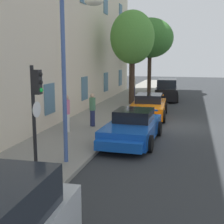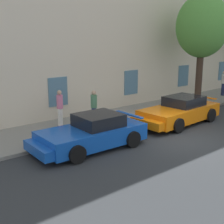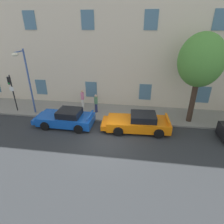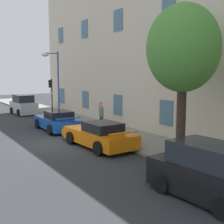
{
  "view_description": "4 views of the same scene",
  "coord_description": "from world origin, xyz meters",
  "px_view_note": "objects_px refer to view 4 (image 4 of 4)",
  "views": [
    {
      "loc": [
        -16.7,
        -0.84,
        3.71
      ],
      "look_at": [
        -1.41,
        3.1,
        0.86
      ],
      "focal_mm": 50.36,
      "sensor_mm": 36.0,
      "label": 1
    },
    {
      "loc": [
        -10.57,
        -8.08,
        4.43
      ],
      "look_at": [
        -1.35,
        3.07,
        0.87
      ],
      "focal_mm": 49.77,
      "sensor_mm": 36.0,
      "label": 2
    },
    {
      "loc": [
        1.83,
        -10.46,
        7.32
      ],
      "look_at": [
        -0.06,
        2.59,
        0.95
      ],
      "focal_mm": 29.16,
      "sensor_mm": 36.0,
      "label": 3
    },
    {
      "loc": [
        15.8,
        -6.17,
        3.96
      ],
      "look_at": [
        0.93,
        3.24,
        1.65
      ],
      "focal_mm": 48.33,
      "sensor_mm": 36.0,
      "label": 4
    }
  ],
  "objects_px": {
    "traffic_light": "(51,91)",
    "pedestrian_bystander": "(101,112)",
    "tree_near_kerb": "(183,49)",
    "pedestrian_admiring": "(101,116)",
    "hatchback_distant": "(208,173)",
    "sportscar_yellow_flank": "(98,135)",
    "street_lamp": "(53,73)",
    "hatchback_parked": "(23,105)",
    "sportscar_red_lead": "(57,121)"
  },
  "relations": [
    {
      "from": "sportscar_red_lead",
      "to": "sportscar_yellow_flank",
      "type": "xyz_separation_m",
      "value": [
        5.64,
        0.08,
        0.01
      ]
    },
    {
      "from": "hatchback_parked",
      "to": "traffic_light",
      "type": "distance_m",
      "value": 4.43
    },
    {
      "from": "tree_near_kerb",
      "to": "street_lamp",
      "type": "distance_m",
      "value": 13.43
    },
    {
      "from": "sportscar_yellow_flank",
      "to": "pedestrian_bystander",
      "type": "xyz_separation_m",
      "value": [
        -5.08,
        3.14,
        0.44
      ]
    },
    {
      "from": "hatchback_distant",
      "to": "sportscar_yellow_flank",
      "type": "bearing_deg",
      "value": 176.68
    },
    {
      "from": "tree_near_kerb",
      "to": "sportscar_yellow_flank",
      "type": "bearing_deg",
      "value": -156.76
    },
    {
      "from": "sportscar_yellow_flank",
      "to": "hatchback_distant",
      "type": "xyz_separation_m",
      "value": [
        7.79,
        -0.45,
        0.2
      ]
    },
    {
      "from": "sportscar_yellow_flank",
      "to": "pedestrian_bystander",
      "type": "bearing_deg",
      "value": 148.26
    },
    {
      "from": "tree_near_kerb",
      "to": "pedestrian_bystander",
      "type": "bearing_deg",
      "value": 172.14
    },
    {
      "from": "hatchback_parked",
      "to": "pedestrian_bystander",
      "type": "xyz_separation_m",
      "value": [
        9.78,
        2.86,
        0.21
      ]
    },
    {
      "from": "sportscar_red_lead",
      "to": "tree_near_kerb",
      "type": "height_order",
      "value": "tree_near_kerb"
    },
    {
      "from": "traffic_light",
      "to": "street_lamp",
      "type": "relative_size",
      "value": 0.6
    },
    {
      "from": "hatchback_parked",
      "to": "tree_near_kerb",
      "type": "xyz_separation_m",
      "value": [
        19.16,
        1.56,
        4.13
      ]
    },
    {
      "from": "sportscar_red_lead",
      "to": "pedestrian_admiring",
      "type": "xyz_separation_m",
      "value": [
        2.02,
        2.43,
        0.41
      ]
    },
    {
      "from": "street_lamp",
      "to": "pedestrian_admiring",
      "type": "xyz_separation_m",
      "value": [
        5.46,
        1.25,
        -2.93
      ]
    },
    {
      "from": "sportscar_red_lead",
      "to": "hatchback_distant",
      "type": "height_order",
      "value": "hatchback_distant"
    },
    {
      "from": "tree_near_kerb",
      "to": "pedestrian_admiring",
      "type": "height_order",
      "value": "tree_near_kerb"
    },
    {
      "from": "sportscar_red_lead",
      "to": "pedestrian_bystander",
      "type": "distance_m",
      "value": 3.3
    },
    {
      "from": "hatchback_parked",
      "to": "street_lamp",
      "type": "height_order",
      "value": "street_lamp"
    },
    {
      "from": "street_lamp",
      "to": "pedestrian_bystander",
      "type": "xyz_separation_m",
      "value": [
        3.99,
        2.04,
        -2.89
      ]
    },
    {
      "from": "traffic_light",
      "to": "street_lamp",
      "type": "height_order",
      "value": "street_lamp"
    },
    {
      "from": "tree_near_kerb",
      "to": "pedestrian_admiring",
      "type": "xyz_separation_m",
      "value": [
        -7.92,
        0.5,
        -3.95
      ]
    },
    {
      "from": "hatchback_distant",
      "to": "pedestrian_bystander",
      "type": "xyz_separation_m",
      "value": [
        -12.87,
        3.59,
        0.24
      ]
    },
    {
      "from": "hatchback_parked",
      "to": "pedestrian_bystander",
      "type": "height_order",
      "value": "pedestrian_bystander"
    },
    {
      "from": "tree_near_kerb",
      "to": "pedestrian_bystander",
      "type": "xyz_separation_m",
      "value": [
        -9.38,
        1.3,
        -3.91
      ]
    },
    {
      "from": "pedestrian_bystander",
      "to": "traffic_light",
      "type": "bearing_deg",
      "value": -165.06
    },
    {
      "from": "sportscar_yellow_flank",
      "to": "tree_near_kerb",
      "type": "distance_m",
      "value": 6.39
    },
    {
      "from": "sportscar_yellow_flank",
      "to": "street_lamp",
      "type": "bearing_deg",
      "value": 173.11
    },
    {
      "from": "street_lamp",
      "to": "pedestrian_admiring",
      "type": "distance_m",
      "value": 6.32
    },
    {
      "from": "sportscar_yellow_flank",
      "to": "hatchback_parked",
      "type": "xyz_separation_m",
      "value": [
        -14.86,
        0.28,
        0.22
      ]
    },
    {
      "from": "traffic_light",
      "to": "pedestrian_bystander",
      "type": "height_order",
      "value": "traffic_light"
    },
    {
      "from": "tree_near_kerb",
      "to": "sportscar_red_lead",
      "type": "bearing_deg",
      "value": -169.05
    },
    {
      "from": "hatchback_parked",
      "to": "tree_near_kerb",
      "type": "distance_m",
      "value": 19.66
    },
    {
      "from": "sportscar_yellow_flank",
      "to": "hatchback_parked",
      "type": "height_order",
      "value": "hatchback_parked"
    },
    {
      "from": "sportscar_yellow_flank",
      "to": "street_lamp",
      "type": "relative_size",
      "value": 0.94
    },
    {
      "from": "tree_near_kerb",
      "to": "pedestrian_bystander",
      "type": "height_order",
      "value": "tree_near_kerb"
    },
    {
      "from": "sportscar_red_lead",
      "to": "traffic_light",
      "type": "distance_m",
      "value": 5.82
    },
    {
      "from": "pedestrian_admiring",
      "to": "pedestrian_bystander",
      "type": "height_order",
      "value": "pedestrian_bystander"
    },
    {
      "from": "tree_near_kerb",
      "to": "street_lamp",
      "type": "xyz_separation_m",
      "value": [
        -13.37,
        -0.75,
        -1.02
      ]
    },
    {
      "from": "sportscar_red_lead",
      "to": "hatchback_parked",
      "type": "relative_size",
      "value": 1.29
    },
    {
      "from": "hatchback_parked",
      "to": "pedestrian_admiring",
      "type": "distance_m",
      "value": 11.43
    },
    {
      "from": "traffic_light",
      "to": "tree_near_kerb",
      "type": "bearing_deg",
      "value": 1.0
    },
    {
      "from": "tree_near_kerb",
      "to": "traffic_light",
      "type": "distance_m",
      "value": 15.44
    },
    {
      "from": "sportscar_red_lead",
      "to": "sportscar_yellow_flank",
      "type": "height_order",
      "value": "sportscar_yellow_flank"
    },
    {
      "from": "pedestrian_admiring",
      "to": "pedestrian_bystander",
      "type": "distance_m",
      "value": 1.66
    },
    {
      "from": "hatchback_distant",
      "to": "pedestrian_admiring",
      "type": "height_order",
      "value": "pedestrian_admiring"
    },
    {
      "from": "traffic_light",
      "to": "pedestrian_admiring",
      "type": "distance_m",
      "value": 7.48
    },
    {
      "from": "hatchback_parked",
      "to": "traffic_light",
      "type": "bearing_deg",
      "value": 18.25
    },
    {
      "from": "sportscar_yellow_flank",
      "to": "street_lamp",
      "type": "xyz_separation_m",
      "value": [
        -9.07,
        1.1,
        3.33
      ]
    },
    {
      "from": "sportscar_yellow_flank",
      "to": "tree_near_kerb",
      "type": "xyz_separation_m",
      "value": [
        4.3,
        1.85,
        4.35
      ]
    }
  ]
}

